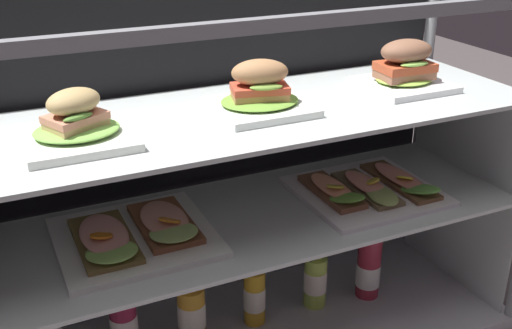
{
  "coord_description": "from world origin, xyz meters",
  "views": [
    {
      "loc": [
        -0.56,
        -1.2,
        1.11
      ],
      "look_at": [
        0.0,
        0.0,
        0.53
      ],
      "focal_mm": 43.84,
      "sensor_mm": 36.0,
      "label": 1
    }
  ],
  "objects_px": {
    "juice_bottle_front_second": "(124,322)",
    "plated_roll_sandwich_near_left_corner": "(76,126)",
    "plated_roll_sandwich_mid_left": "(260,94)",
    "open_sandwich_tray_mid_right": "(135,235)",
    "plated_roll_sandwich_mid_right": "(404,69)",
    "juice_bottle_tucked_behind": "(369,267)",
    "juice_bottle_front_fourth": "(315,278)",
    "open_sandwich_tray_left_of_center": "(369,189)",
    "juice_bottle_back_right": "(254,295)",
    "juice_bottle_front_right_end": "(192,313)"
  },
  "relations": [
    {
      "from": "plated_roll_sandwich_mid_right",
      "to": "juice_bottle_tucked_behind",
      "type": "xyz_separation_m",
      "value": [
        -0.04,
        0.02,
        -0.57
      ]
    },
    {
      "from": "plated_roll_sandwich_mid_left",
      "to": "plated_roll_sandwich_mid_right",
      "type": "relative_size",
      "value": 1.03
    },
    {
      "from": "open_sandwich_tray_left_of_center",
      "to": "juice_bottle_front_fourth",
      "type": "bearing_deg",
      "value": 147.6
    },
    {
      "from": "open_sandwich_tray_left_of_center",
      "to": "juice_bottle_front_second",
      "type": "relative_size",
      "value": 1.39
    },
    {
      "from": "juice_bottle_front_fourth",
      "to": "juice_bottle_tucked_behind",
      "type": "relative_size",
      "value": 0.91
    },
    {
      "from": "juice_bottle_front_second",
      "to": "plated_roll_sandwich_near_left_corner",
      "type": "bearing_deg",
      "value": -127.94
    },
    {
      "from": "open_sandwich_tray_mid_right",
      "to": "juice_bottle_front_right_end",
      "type": "distance_m",
      "value": 0.31
    },
    {
      "from": "juice_bottle_front_fourth",
      "to": "plated_roll_sandwich_near_left_corner",
      "type": "bearing_deg",
      "value": -172.86
    },
    {
      "from": "plated_roll_sandwich_mid_left",
      "to": "juice_bottle_front_second",
      "type": "distance_m",
      "value": 0.65
    },
    {
      "from": "plated_roll_sandwich_near_left_corner",
      "to": "juice_bottle_front_right_end",
      "type": "height_order",
      "value": "plated_roll_sandwich_near_left_corner"
    },
    {
      "from": "plated_roll_sandwich_near_left_corner",
      "to": "juice_bottle_front_fourth",
      "type": "bearing_deg",
      "value": 7.14
    },
    {
      "from": "plated_roll_sandwich_near_left_corner",
      "to": "plated_roll_sandwich_mid_right",
      "type": "xyz_separation_m",
      "value": [
        0.8,
        0.04,
        0.01
      ]
    },
    {
      "from": "juice_bottle_tucked_behind",
      "to": "juice_bottle_back_right",
      "type": "bearing_deg",
      "value": 175.74
    },
    {
      "from": "plated_roll_sandwich_near_left_corner",
      "to": "juice_bottle_back_right",
      "type": "bearing_deg",
      "value": 10.45
    },
    {
      "from": "plated_roll_sandwich_near_left_corner",
      "to": "open_sandwich_tray_left_of_center",
      "type": "relative_size",
      "value": 0.61
    },
    {
      "from": "plated_roll_sandwich_mid_right",
      "to": "open_sandwich_tray_mid_right",
      "type": "distance_m",
      "value": 0.76
    },
    {
      "from": "plated_roll_sandwich_near_left_corner",
      "to": "juice_bottle_tucked_behind",
      "type": "relative_size",
      "value": 0.89
    },
    {
      "from": "open_sandwich_tray_mid_right",
      "to": "plated_roll_sandwich_mid_right",
      "type": "bearing_deg",
      "value": 0.42
    },
    {
      "from": "plated_roll_sandwich_mid_left",
      "to": "juice_bottle_tucked_behind",
      "type": "xyz_separation_m",
      "value": [
        0.35,
        0.03,
        -0.56
      ]
    },
    {
      "from": "plated_roll_sandwich_near_left_corner",
      "to": "juice_bottle_front_right_end",
      "type": "distance_m",
      "value": 0.61
    },
    {
      "from": "juice_bottle_front_second",
      "to": "juice_bottle_front_fourth",
      "type": "height_order",
      "value": "juice_bottle_front_second"
    },
    {
      "from": "juice_bottle_front_second",
      "to": "juice_bottle_tucked_behind",
      "type": "bearing_deg",
      "value": -2.87
    },
    {
      "from": "open_sandwich_tray_left_of_center",
      "to": "juice_bottle_back_right",
      "type": "xyz_separation_m",
      "value": [
        -0.29,
        0.07,
        -0.28
      ]
    },
    {
      "from": "plated_roll_sandwich_mid_right",
      "to": "open_sandwich_tray_mid_right",
      "type": "bearing_deg",
      "value": -179.58
    },
    {
      "from": "plated_roll_sandwich_mid_left",
      "to": "juice_bottle_front_second",
      "type": "bearing_deg",
      "value": 169.62
    },
    {
      "from": "plated_roll_sandwich_mid_right",
      "to": "juice_bottle_front_second",
      "type": "distance_m",
      "value": 0.92
    },
    {
      "from": "plated_roll_sandwich_near_left_corner",
      "to": "open_sandwich_tray_mid_right",
      "type": "distance_m",
      "value": 0.3
    },
    {
      "from": "plated_roll_sandwich_mid_right",
      "to": "plated_roll_sandwich_mid_left",
      "type": "bearing_deg",
      "value": -178.3
    },
    {
      "from": "open_sandwich_tray_left_of_center",
      "to": "juice_bottle_front_right_end",
      "type": "bearing_deg",
      "value": 173.16
    },
    {
      "from": "plated_roll_sandwich_near_left_corner",
      "to": "open_sandwich_tray_mid_right",
      "type": "xyz_separation_m",
      "value": [
        0.1,
        0.03,
        -0.28
      ]
    },
    {
      "from": "juice_bottle_front_right_end",
      "to": "juice_bottle_tucked_behind",
      "type": "xyz_separation_m",
      "value": [
        0.52,
        -0.01,
        0.0
      ]
    },
    {
      "from": "open_sandwich_tray_left_of_center",
      "to": "juice_bottle_front_right_end",
      "type": "height_order",
      "value": "open_sandwich_tray_left_of_center"
    },
    {
      "from": "plated_roll_sandwich_mid_right",
      "to": "juice_bottle_back_right",
      "type": "relative_size",
      "value": 0.97
    },
    {
      "from": "juice_bottle_back_right",
      "to": "juice_bottle_front_second",
      "type": "bearing_deg",
      "value": 178.51
    },
    {
      "from": "open_sandwich_tray_left_of_center",
      "to": "juice_bottle_front_second",
      "type": "height_order",
      "value": "open_sandwich_tray_left_of_center"
    },
    {
      "from": "plated_roll_sandwich_mid_right",
      "to": "open_sandwich_tray_left_of_center",
      "type": "bearing_deg",
      "value": -164.13
    },
    {
      "from": "plated_roll_sandwich_near_left_corner",
      "to": "plated_roll_sandwich_mid_right",
      "type": "height_order",
      "value": "plated_roll_sandwich_mid_right"
    },
    {
      "from": "plated_roll_sandwich_mid_right",
      "to": "juice_bottle_back_right",
      "type": "height_order",
      "value": "plated_roll_sandwich_mid_right"
    },
    {
      "from": "plated_roll_sandwich_mid_left",
      "to": "open_sandwich_tray_mid_right",
      "type": "bearing_deg",
      "value": 178.73
    },
    {
      "from": "plated_roll_sandwich_mid_left",
      "to": "juice_bottle_tucked_behind",
      "type": "height_order",
      "value": "plated_roll_sandwich_mid_left"
    },
    {
      "from": "open_sandwich_tray_left_of_center",
      "to": "juice_bottle_back_right",
      "type": "relative_size",
      "value": 1.64
    },
    {
      "from": "juice_bottle_back_right",
      "to": "plated_roll_sandwich_mid_left",
      "type": "bearing_deg",
      "value": -101.57
    },
    {
      "from": "juice_bottle_tucked_behind",
      "to": "juice_bottle_front_fourth",
      "type": "bearing_deg",
      "value": 171.28
    },
    {
      "from": "plated_roll_sandwich_mid_left",
      "to": "juice_bottle_front_fourth",
      "type": "distance_m",
      "value": 0.6
    },
    {
      "from": "juice_bottle_front_second",
      "to": "open_sandwich_tray_left_of_center",
      "type": "bearing_deg",
      "value": -6.92
    },
    {
      "from": "juice_bottle_back_right",
      "to": "juice_bottle_front_fourth",
      "type": "relative_size",
      "value": 0.97
    },
    {
      "from": "plated_roll_sandwich_mid_right",
      "to": "juice_bottle_front_fourth",
      "type": "bearing_deg",
      "value": 168.98
    },
    {
      "from": "plated_roll_sandwich_mid_right",
      "to": "juice_bottle_front_fourth",
      "type": "xyz_separation_m",
      "value": [
        -0.2,
        0.04,
        -0.58
      ]
    },
    {
      "from": "plated_roll_sandwich_near_left_corner",
      "to": "juice_bottle_front_second",
      "type": "distance_m",
      "value": 0.56
    },
    {
      "from": "plated_roll_sandwich_mid_left",
      "to": "open_sandwich_tray_mid_right",
      "type": "relative_size",
      "value": 0.61
    }
  ]
}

